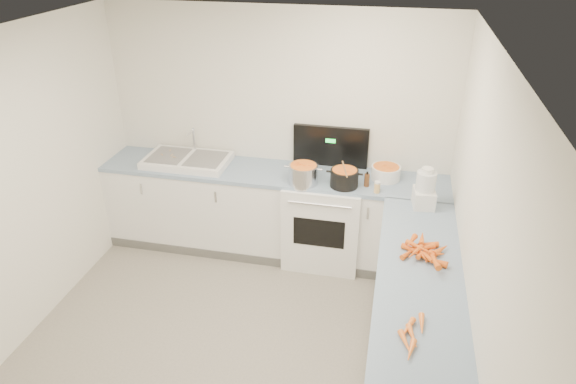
% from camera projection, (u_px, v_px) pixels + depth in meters
% --- Properties ---
extents(floor, '(3.50, 4.00, 0.00)m').
position_uv_depth(floor, '(222.00, 366.00, 4.13)').
color(floor, gray).
rests_on(floor, ground).
extents(ceiling, '(3.50, 4.00, 0.00)m').
position_uv_depth(ceiling, '(196.00, 52.00, 2.96)').
color(ceiling, silver).
rests_on(ceiling, ground).
extents(wall_back, '(3.50, 0.00, 2.50)m').
position_uv_depth(wall_back, '(278.00, 132.00, 5.27)').
color(wall_back, silver).
rests_on(wall_back, ground).
extents(wall_right, '(0.00, 4.00, 2.50)m').
position_uv_depth(wall_right, '(476.00, 267.00, 3.21)').
color(wall_right, silver).
rests_on(wall_right, ground).
extents(counter_back, '(3.50, 0.62, 0.94)m').
position_uv_depth(counter_back, '(272.00, 212.00, 5.37)').
color(counter_back, white).
rests_on(counter_back, ground).
extents(counter_right, '(0.62, 2.20, 0.94)m').
position_uv_depth(counter_right, '(413.00, 323.00, 3.89)').
color(counter_right, white).
rests_on(counter_right, ground).
extents(stove, '(0.76, 0.65, 1.36)m').
position_uv_depth(stove, '(324.00, 218.00, 5.26)').
color(stove, white).
rests_on(stove, ground).
extents(sink, '(0.86, 0.52, 0.31)m').
position_uv_depth(sink, '(187.00, 160.00, 5.31)').
color(sink, white).
rests_on(sink, counter_back).
extents(steel_pot, '(0.35, 0.35, 0.21)m').
position_uv_depth(steel_pot, '(303.00, 175.00, 4.89)').
color(steel_pot, silver).
rests_on(steel_pot, stove).
extents(black_pot, '(0.34, 0.34, 0.19)m').
position_uv_depth(black_pot, '(344.00, 179.00, 4.84)').
color(black_pot, black).
rests_on(black_pot, stove).
extents(wooden_spoon, '(0.10, 0.34, 0.01)m').
position_uv_depth(wooden_spoon, '(345.00, 169.00, 4.79)').
color(wooden_spoon, '#AD7A47').
rests_on(wooden_spoon, black_pot).
extents(mixing_bowl, '(0.31, 0.31, 0.13)m').
position_uv_depth(mixing_bowl, '(386.00, 173.00, 4.98)').
color(mixing_bowl, white).
rests_on(mixing_bowl, counter_back).
extents(extract_bottle, '(0.05, 0.05, 0.13)m').
position_uv_depth(extract_bottle, '(367.00, 180.00, 4.84)').
color(extract_bottle, '#593319').
rests_on(extract_bottle, counter_back).
extents(spice_jar, '(0.06, 0.06, 0.10)m').
position_uv_depth(spice_jar, '(377.00, 188.00, 4.73)').
color(spice_jar, '#E5B266').
rests_on(spice_jar, counter_back).
extents(food_processor, '(0.20, 0.24, 0.37)m').
position_uv_depth(food_processor, '(425.00, 190.00, 4.46)').
color(food_processor, white).
rests_on(food_processor, counter_right).
extents(carrot_pile, '(0.37, 0.47, 0.09)m').
position_uv_depth(carrot_pile, '(424.00, 252.00, 3.84)').
color(carrot_pile, orange).
rests_on(carrot_pile, counter_right).
extents(peeled_carrots, '(0.17, 0.41, 0.04)m').
position_uv_depth(peeled_carrots, '(411.00, 336.00, 3.09)').
color(peeled_carrots, orange).
rests_on(peeled_carrots, counter_right).
extents(peelings, '(0.24, 0.24, 0.01)m').
position_uv_depth(peelings, '(170.00, 155.00, 5.32)').
color(peelings, tan).
rests_on(peelings, sink).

